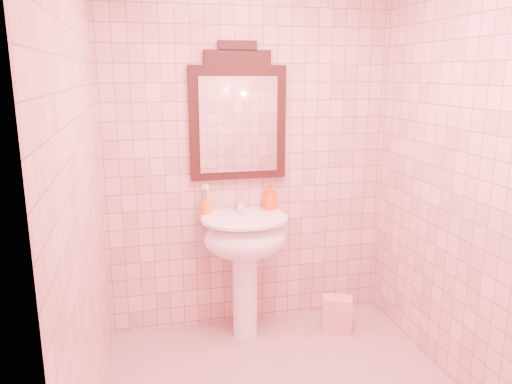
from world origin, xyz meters
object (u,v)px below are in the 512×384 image
object	(u,v)px
pedestal_sink	(245,246)
mirror	(238,117)
towel	(337,314)
toothbrush_cup	(206,207)
soap_dispenser	(270,196)

from	to	relation	value
pedestal_sink	mirror	distance (m)	0.87
mirror	towel	bearing A→B (deg)	-23.50
toothbrush_cup	towel	distance (m)	1.21
soap_dispenser	mirror	bearing A→B (deg)	158.82
towel	mirror	bearing A→B (deg)	156.50
pedestal_sink	toothbrush_cup	xyz separation A→B (m)	(-0.24, 0.15, 0.25)
mirror	toothbrush_cup	size ratio (longest dim) A/B	5.15
soap_dispenser	towel	size ratio (longest dim) A/B	0.75
mirror	soap_dispenser	xyz separation A→B (m)	(0.22, -0.04, -0.56)
pedestal_sink	toothbrush_cup	size ratio (longest dim) A/B	4.85
towel	soap_dispenser	bearing A→B (deg)	150.96
pedestal_sink	soap_dispenser	xyz separation A→B (m)	(0.22, 0.16, 0.29)
mirror	towel	world-z (taller)	mirror
pedestal_sink	mirror	bearing A→B (deg)	90.00
mirror	towel	xyz separation A→B (m)	(0.65, -0.28, -1.39)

